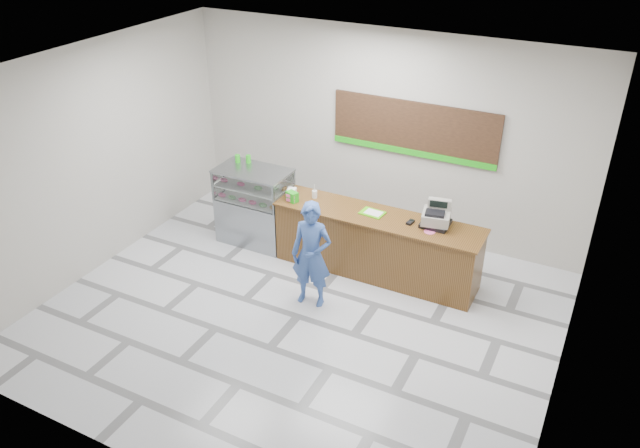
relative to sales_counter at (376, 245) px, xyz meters
The scene contains 16 objects.
floor 1.72m from the sales_counter, 109.54° to the right, with size 7.00×7.00×0.00m, color silver.
back_wall 1.98m from the sales_counter, 110.77° to the left, with size 7.00×7.00×0.00m, color #B7B2A8.
ceiling 3.41m from the sales_counter, 109.54° to the right, with size 7.00×7.00×0.00m, color silver.
sales_counter is the anchor object (origin of this frame).
display_case 2.23m from the sales_counter, behind, with size 1.22×0.72×1.33m.
menu_board 2.00m from the sales_counter, 90.00° to the left, with size 2.80×0.06×0.90m.
cash_register 1.09m from the sales_counter, ahead, with size 0.47×0.49×0.38m.
card_terminal 0.74m from the sales_counter, ahead, with size 0.07×0.15×0.04m, color black.
serving_tray 0.53m from the sales_counter, 162.03° to the left, with size 0.38×0.29×0.02m.
napkin_box 1.61m from the sales_counter, behind, with size 0.13×0.13×0.12m, color white.
straw_cup 1.27m from the sales_counter, behind, with size 0.08×0.08×0.12m, color silver.
promo_box 1.52m from the sales_counter, behind, with size 0.18×0.12×0.16m, color green.
donut_decal 1.00m from the sales_counter, ahead, with size 0.16×0.16×0.00m, color #FB5CA0.
green_cup_left 2.76m from the sales_counter, behind, with size 0.09×0.09×0.13m, color green.
green_cup_right 2.60m from the sales_counter, behind, with size 0.08×0.08×0.13m, color green.
customer 1.29m from the sales_counter, 115.43° to the right, with size 0.59×0.39×1.63m, color #3859A3.
Camera 1 is at (3.55, -6.21, 5.55)m, focal length 35.00 mm.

